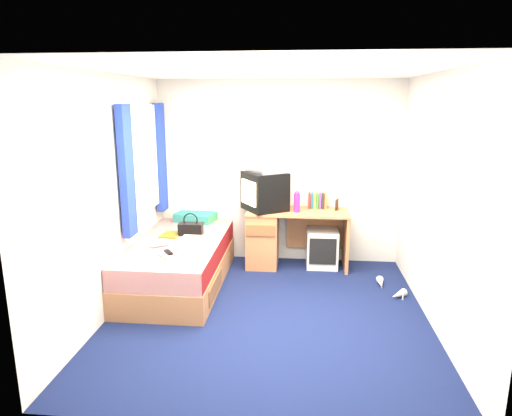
# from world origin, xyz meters

# --- Properties ---
(ground) EXTENTS (3.40, 3.40, 0.00)m
(ground) POSITION_xyz_m (0.00, 0.00, 0.00)
(ground) COLOR #0C1438
(ground) RESTS_ON ground
(room_shell) EXTENTS (3.40, 3.40, 3.40)m
(room_shell) POSITION_xyz_m (0.00, 0.00, 1.45)
(room_shell) COLOR white
(room_shell) RESTS_ON ground
(bed) EXTENTS (1.01, 2.00, 0.54)m
(bed) POSITION_xyz_m (-1.10, 0.66, 0.27)
(bed) COLOR #B17549
(bed) RESTS_ON ground
(pillow) EXTENTS (0.57, 0.42, 0.11)m
(pillow) POSITION_xyz_m (-1.11, 1.56, 0.60)
(pillow) COLOR #164F92
(pillow) RESTS_ON bed
(desk) EXTENTS (1.30, 0.55, 0.75)m
(desk) POSITION_xyz_m (-0.01, 1.44, 0.41)
(desk) COLOR #B17549
(desk) RESTS_ON ground
(storage_cube) EXTENTS (0.40, 0.40, 0.50)m
(storage_cube) POSITION_xyz_m (0.60, 1.45, 0.25)
(storage_cube) COLOR silver
(storage_cube) RESTS_ON ground
(crt_tv) EXTENTS (0.66, 0.66, 0.49)m
(crt_tv) POSITION_xyz_m (-0.16, 1.44, 1.00)
(crt_tv) COLOR black
(crt_tv) RESTS_ON desk
(vcr) EXTENTS (0.52, 0.56, 0.09)m
(vcr) POSITION_xyz_m (-0.16, 1.44, 1.29)
(vcr) COLOR #AAAAAC
(vcr) RESTS_ON crt_tv
(book_row) EXTENTS (0.24, 0.13, 0.20)m
(book_row) POSITION_xyz_m (0.52, 1.60, 0.85)
(book_row) COLOR maroon
(book_row) RESTS_ON desk
(picture_frame) EXTENTS (0.05, 0.12, 0.14)m
(picture_frame) POSITION_xyz_m (0.77, 1.53, 0.82)
(picture_frame) COLOR black
(picture_frame) RESTS_ON desk
(pink_water_bottle) EXTENTS (0.09, 0.09, 0.24)m
(pink_water_bottle) POSITION_xyz_m (0.26, 1.35, 0.87)
(pink_water_bottle) COLOR #E62079
(pink_water_bottle) RESTS_ON desk
(aerosol_can) EXTENTS (0.06, 0.06, 0.20)m
(aerosol_can) POSITION_xyz_m (0.12, 1.41, 0.85)
(aerosol_can) COLOR silver
(aerosol_can) RESTS_ON desk
(handbag) EXTENTS (0.30, 0.18, 0.27)m
(handbag) POSITION_xyz_m (-1.01, 0.92, 0.62)
(handbag) COLOR black
(handbag) RESTS_ON bed
(towel) EXTENTS (0.31, 0.26, 0.10)m
(towel) POSITION_xyz_m (-0.85, 0.45, 0.59)
(towel) COLOR white
(towel) RESTS_ON bed
(magazine) EXTENTS (0.24, 0.30, 0.01)m
(magazine) POSITION_xyz_m (-1.25, 0.87, 0.55)
(magazine) COLOR gold
(magazine) RESTS_ON bed
(water_bottle) EXTENTS (0.20, 0.17, 0.07)m
(water_bottle) POSITION_xyz_m (-1.25, 0.43, 0.58)
(water_bottle) COLOR silver
(water_bottle) RESTS_ON bed
(colour_swatch_fan) EXTENTS (0.19, 0.20, 0.01)m
(colour_swatch_fan) POSITION_xyz_m (-1.09, 0.09, 0.55)
(colour_swatch_fan) COLOR gold
(colour_swatch_fan) RESTS_ON bed
(remote_control) EXTENTS (0.13, 0.16, 0.02)m
(remote_control) POSITION_xyz_m (-1.09, 0.23, 0.55)
(remote_control) COLOR black
(remote_control) RESTS_ON bed
(window_assembly) EXTENTS (0.11, 1.42, 1.40)m
(window_assembly) POSITION_xyz_m (-1.55, 0.90, 1.42)
(window_assembly) COLOR silver
(window_assembly) RESTS_ON room_shell
(white_heels) EXTENTS (0.30, 0.55, 0.09)m
(white_heels) POSITION_xyz_m (1.33, 0.68, 0.04)
(white_heels) COLOR beige
(white_heels) RESTS_ON ground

